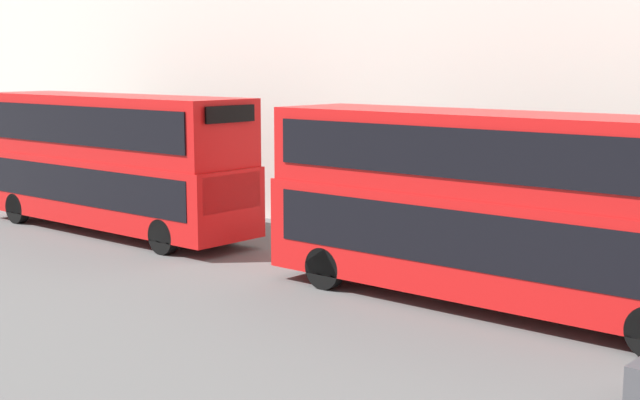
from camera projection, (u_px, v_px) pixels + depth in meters
bus_leading at (497, 202)px, 18.95m from camera, size 2.59×10.91×4.22m
bus_second_in_queue at (112, 157)px, 27.58m from camera, size 2.59×10.67×4.28m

